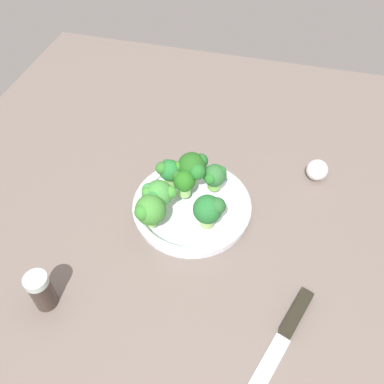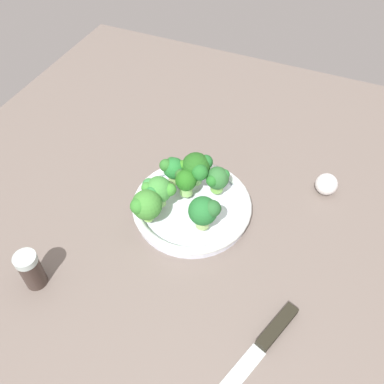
{
  "view_description": "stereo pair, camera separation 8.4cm",
  "coord_description": "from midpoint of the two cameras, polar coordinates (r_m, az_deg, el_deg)",
  "views": [
    {
      "loc": [
        11.22,
        -53.15,
        68.83
      ],
      "look_at": [
        -2.89,
        0.75,
        6.15
      ],
      "focal_mm": 38.85,
      "sensor_mm": 36.0,
      "label": 1
    },
    {
      "loc": [
        19.14,
        -50.43,
        68.83
      ],
      "look_at": [
        -2.89,
        0.75,
        6.15
      ],
      "focal_mm": 38.85,
      "sensor_mm": 36.0,
      "label": 2
    }
  ],
  "objects": [
    {
      "name": "ground_plane",
      "position": [
        0.88,
        -1.02,
        -4.05
      ],
      "size": [
        130.0,
        130.0,
        2.5
      ],
      "primitive_type": "cube",
      "color": "#6B5E57"
    },
    {
      "name": "bowl",
      "position": [
        0.87,
        -2.75,
        -2.14
      ],
      "size": [
        25.0,
        25.0,
        3.15
      ],
      "color": "silver",
      "rests_on": "ground_plane"
    },
    {
      "name": "broccoli_floret_0",
      "position": [
        0.79,
        -0.58,
        -2.57
      ],
      "size": [
        6.28,
        5.68,
        7.37
      ],
      "color": "#A2C86E",
      "rests_on": "bowl"
    },
    {
      "name": "broccoli_floret_1",
      "position": [
        0.8,
        -8.82,
        -2.59
      ],
      "size": [
        6.01,
        7.06,
        7.26
      ],
      "color": "#90CE5E",
      "rests_on": "bowl"
    },
    {
      "name": "broccoli_floret_2",
      "position": [
        0.86,
        0.27,
        2.05
      ],
      "size": [
        5.16,
        5.33,
        5.88
      ],
      "color": "#7ABC4F",
      "rests_on": "bowl"
    },
    {
      "name": "broccoli_floret_3",
      "position": [
        0.87,
        -5.88,
        2.8
      ],
      "size": [
        5.61,
        4.59,
        6.47
      ],
      "color": "#96BD67",
      "rests_on": "bowl"
    },
    {
      "name": "broccoli_floret_4",
      "position": [
        0.86,
        -2.59,
        3.27
      ],
      "size": [
        6.44,
        6.66,
        7.59
      ],
      "color": "#85C566",
      "rests_on": "bowl"
    },
    {
      "name": "broccoli_floret_5",
      "position": [
        0.85,
        -4.02,
        1.28
      ],
      "size": [
        5.06,
        4.49,
        6.05
      ],
      "color": "#92CF69",
      "rests_on": "bowl"
    },
    {
      "name": "broccoli_floret_6",
      "position": [
        0.83,
        -7.53,
        -0.39
      ],
      "size": [
        7.01,
        5.46,
        6.9
      ],
      "color": "#83B85C",
      "rests_on": "bowl"
    },
    {
      "name": "knife",
      "position": [
        0.75,
        9.28,
        -19.1
      ],
      "size": [
        11.26,
        25.84,
        1.5
      ],
      "color": "silver",
      "rests_on": "ground_plane"
    },
    {
      "name": "garlic_bulb",
      "position": [
        0.96,
        14.44,
        2.81
      ],
      "size": [
        4.82,
        4.82,
        4.82
      ],
      "primitive_type": "sphere",
      "color": "silver",
      "rests_on": "ground_plane"
    },
    {
      "name": "pepper_shaker",
      "position": [
        0.79,
        -22.95,
        -12.57
      ],
      "size": [
        4.1,
        4.1,
        8.32
      ],
      "color": "#362923",
      "rests_on": "ground_plane"
    }
  ]
}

